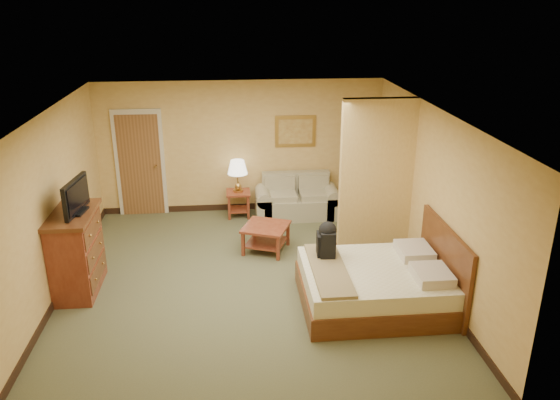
{
  "coord_description": "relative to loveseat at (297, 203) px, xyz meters",
  "views": [
    {
      "loc": [
        -0.22,
        -7.34,
        4.12
      ],
      "look_at": [
        0.54,
        0.6,
        1.09
      ],
      "focal_mm": 35.0,
      "sensor_mm": 36.0,
      "label": 1
    }
  ],
  "objects": [
    {
      "name": "table_lamp",
      "position": [
        -1.15,
        0.08,
        0.72
      ],
      "size": [
        0.38,
        0.38,
        0.63
      ],
      "color": "#AF8440",
      "rests_on": "side_table"
    },
    {
      "name": "partition",
      "position": [
        1.08,
        -1.65,
        1.03
      ],
      "size": [
        1.2,
        0.15,
        2.6
      ],
      "primitive_type": "cube",
      "color": "tan",
      "rests_on": "floor"
    },
    {
      "name": "door",
      "position": [
        -3.02,
        0.39,
        0.77
      ],
      "size": [
        0.94,
        0.16,
        2.1
      ],
      "color": "beige",
      "rests_on": "floor"
    },
    {
      "name": "side_table",
      "position": [
        -1.15,
        0.08,
        0.07
      ],
      "size": [
        0.46,
        0.46,
        0.51
      ],
      "color": "maroon",
      "rests_on": "floor"
    },
    {
      "name": "loveseat",
      "position": [
        0.0,
        0.0,
        0.0
      ],
      "size": [
        1.63,
        0.76,
        0.82
      ],
      "color": "tan",
      "rests_on": "floor"
    },
    {
      "name": "right_wall",
      "position": [
        1.68,
        -2.57,
        1.03
      ],
      "size": [
        0.02,
        6.0,
        2.6
      ],
      "primitive_type": "cube",
      "color": "tan",
      "rests_on": "floor"
    },
    {
      "name": "tv",
      "position": [
        -3.44,
        -2.56,
        1.19
      ],
      "size": [
        0.24,
        0.8,
        0.49
      ],
      "rotation": [
        0.0,
        0.0,
        -0.13
      ],
      "color": "black",
      "rests_on": "dresser"
    },
    {
      "name": "dresser",
      "position": [
        -3.54,
        -2.56,
        0.35
      ],
      "size": [
        0.6,
        1.15,
        1.23
      ],
      "color": "maroon",
      "rests_on": "floor"
    },
    {
      "name": "left_wall",
      "position": [
        -3.82,
        -2.57,
        1.03
      ],
      "size": [
        0.02,
        6.0,
        2.6
      ],
      "primitive_type": "cube",
      "color": "tan",
      "rests_on": "floor"
    },
    {
      "name": "back_wall",
      "position": [
        -1.07,
        0.43,
        1.03
      ],
      "size": [
        5.5,
        0.02,
        2.6
      ],
      "primitive_type": "cube",
      "color": "tan",
      "rests_on": "floor"
    },
    {
      "name": "floor",
      "position": [
        -1.07,
        -2.57,
        -0.27
      ],
      "size": [
        6.0,
        6.0,
        0.0
      ],
      "primitive_type": "plane",
      "color": "brown",
      "rests_on": "ground"
    },
    {
      "name": "backpack",
      "position": [
        0.05,
        -2.96,
        0.58
      ],
      "size": [
        0.26,
        0.33,
        0.55
      ],
      "rotation": [
        0.0,
        0.0,
        -0.07
      ],
      "color": "black",
      "rests_on": "bed"
    },
    {
      "name": "bed",
      "position": [
        0.75,
        -3.37,
        0.04
      ],
      "size": [
        2.06,
        1.75,
        1.13
      ],
      "color": "#512713",
      "rests_on": "floor"
    },
    {
      "name": "ceiling",
      "position": [
        -1.07,
        -2.57,
        2.33
      ],
      "size": [
        6.0,
        6.0,
        0.0
      ],
      "primitive_type": "plane",
      "rotation": [
        3.14,
        0.0,
        0.0
      ],
      "color": "white",
      "rests_on": "back_wall"
    },
    {
      "name": "wall_picture",
      "position": [
        -0.0,
        0.4,
        1.33
      ],
      "size": [
        0.8,
        0.04,
        0.62
      ],
      "color": "#B78E3F",
      "rests_on": "back_wall"
    },
    {
      "name": "coffee_table",
      "position": [
        -0.72,
        -1.51,
        0.06
      ],
      "size": [
        0.92,
        0.92,
        0.46
      ],
      "rotation": [
        0.0,
        0.0,
        -0.38
      ],
      "color": "maroon",
      "rests_on": "floor"
    },
    {
      "name": "baseboard",
      "position": [
        -1.07,
        0.42,
        -0.21
      ],
      "size": [
        5.5,
        0.02,
        0.12
      ],
      "primitive_type": "cube",
      "color": "black",
      "rests_on": "floor"
    }
  ]
}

